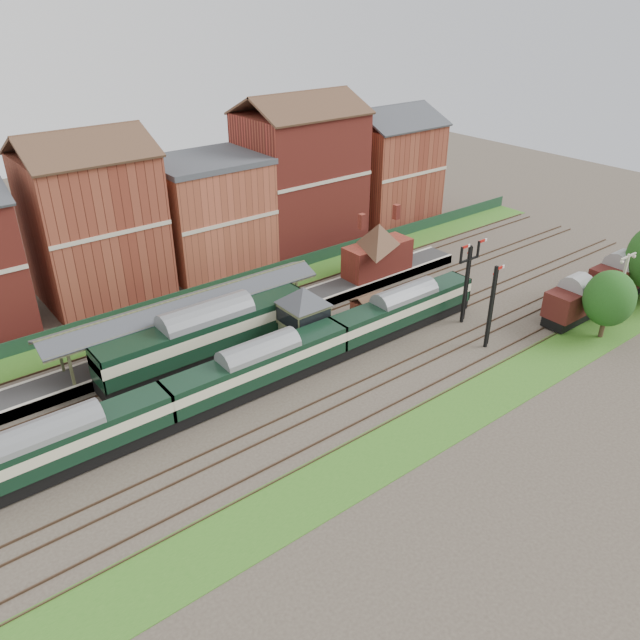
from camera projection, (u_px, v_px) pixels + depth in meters
ground at (352, 351)px, 56.33m from camera, size 160.00×160.00×0.00m
grass_back at (256, 290)px, 67.39m from camera, size 90.00×4.50×0.06m
grass_front at (454, 413)px, 48.01m from camera, size 90.00×5.00×0.06m
fence at (245, 278)px, 68.44m from camera, size 90.00×0.12×1.50m
platform at (247, 322)px, 60.12m from camera, size 55.00×3.40×1.00m
signal_box at (304, 316)px, 55.43m from camera, size 5.40×5.40×6.00m
brick_hut at (369, 310)px, 60.73m from camera, size 3.20×2.64×2.94m
station_building at (378, 248)px, 67.74m from camera, size 8.10×8.10×5.90m
canopy at (187, 301)px, 54.92m from camera, size 26.00×3.89×4.08m
semaphore_bracket at (467, 279)px, 58.96m from camera, size 3.60×0.25×8.18m
semaphore_siding at (491, 306)px, 54.97m from camera, size 1.23×0.25×8.00m
yard_lamp at (622, 284)px, 59.55m from camera, size 2.60×0.22×7.00m
town_backdrop at (208, 208)px, 70.23m from camera, size 69.00×10.00×16.00m
dmu_train at (260, 366)px, 49.92m from camera, size 48.66×2.56×3.74m
platform_railcar at (208, 334)px, 53.64m from camera, size 19.72×3.10×4.54m
goods_van_a at (573, 302)px, 60.16m from camera, size 6.34×2.75×3.85m
goods_van_b at (617, 279)px, 64.45m from camera, size 6.83×2.96×4.14m
tree_far at (609, 299)px, 56.61m from camera, size 4.57×4.57×6.66m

